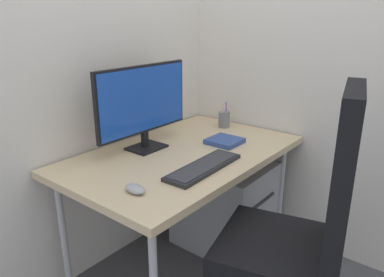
{
  "coord_description": "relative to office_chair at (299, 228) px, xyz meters",
  "views": [
    {
      "loc": [
        -1.43,
        -1.21,
        1.43
      ],
      "look_at": [
        -0.03,
        -0.08,
        0.82
      ],
      "focal_mm": 34.44,
      "sensor_mm": 36.0,
      "label": 1
    }
  ],
  "objects": [
    {
      "name": "keyboard",
      "position": [
        -0.02,
        0.49,
        0.16
      ],
      "size": [
        0.47,
        0.15,
        0.02
      ],
      "color": "black",
      "rests_on": "desk"
    },
    {
      "name": "ground_plane",
      "position": [
        0.1,
        0.72,
        -0.58
      ],
      "size": [
        8.0,
        8.0,
        0.0
      ],
      "primitive_type": "plane",
      "color": "#4C4C51"
    },
    {
      "name": "filing_cabinet",
      "position": [
        0.44,
        0.67,
        -0.3
      ],
      "size": [
        0.48,
        0.55,
        0.56
      ],
      "color": "#9EA0A5",
      "rests_on": "ground_plane"
    },
    {
      "name": "wall_side_right",
      "position": [
        0.78,
        0.58,
        0.82
      ],
      "size": [
        0.04,
        1.78,
        2.8
      ],
      "primitive_type": "cube",
      "color": "silver",
      "rests_on": "ground_plane"
    },
    {
      "name": "mouse",
      "position": [
        -0.4,
        0.56,
        0.16
      ],
      "size": [
        0.07,
        0.11,
        0.03
      ],
      "primitive_type": "ellipsoid",
      "rotation": [
        0.0,
        0.0,
        -0.1
      ],
      "color": "#9EA0A5",
      "rests_on": "desk"
    },
    {
      "name": "office_chair",
      "position": [
        0.0,
        0.0,
        0.0
      ],
      "size": [
        0.63,
        0.62,
        1.19
      ],
      "color": "black",
      "rests_on": "ground_plane"
    },
    {
      "name": "monitor",
      "position": [
        0.01,
        0.92,
        0.41
      ],
      "size": [
        0.63,
        0.16,
        0.46
      ],
      "color": "black",
      "rests_on": "desk"
    },
    {
      "name": "wall_back",
      "position": [
        0.1,
        1.15,
        0.82
      ],
      "size": [
        2.29,
        0.04,
        2.8
      ],
      "primitive_type": "cube",
      "color": "silver",
      "rests_on": "ground_plane"
    },
    {
      "name": "notebook",
      "position": [
        0.35,
        0.62,
        0.16
      ],
      "size": [
        0.18,
        0.18,
        0.03
      ],
      "primitive_type": "cube",
      "rotation": [
        0.0,
        0.0,
        -0.0
      ],
      "color": "#334C8C",
      "rests_on": "desk"
    },
    {
      "name": "desk",
      "position": [
        0.1,
        0.72,
        0.1
      ],
      "size": [
        1.31,
        0.81,
        0.72
      ],
      "color": "#D1B78C",
      "rests_on": "ground_plane"
    },
    {
      "name": "pen_holder",
      "position": [
        0.62,
        0.81,
        0.2
      ],
      "size": [
        0.07,
        0.07,
        0.17
      ],
      "color": "slate",
      "rests_on": "desk"
    }
  ]
}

